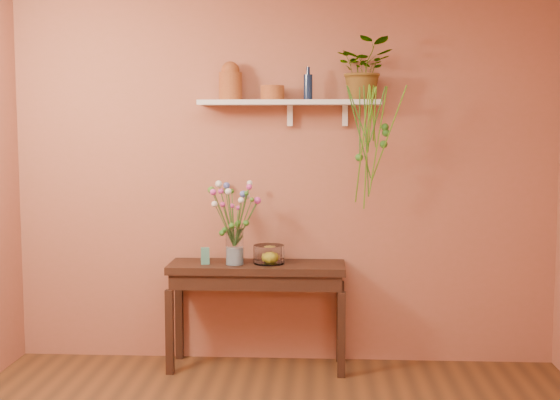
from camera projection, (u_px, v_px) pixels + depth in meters
The scene contains 13 objects.
room at pixel (262, 211), 3.44m from camera, with size 4.04×4.04×2.70m.
sideboard at pixel (257, 279), 5.28m from camera, with size 1.26×0.41×0.77m.
wall_shelf at pixel (291, 103), 5.24m from camera, with size 1.30×0.24×0.19m.
terracotta_jug at pixel (230, 82), 5.26m from camera, with size 0.19×0.19×0.28m.
terracotta_pot at pixel (272, 93), 5.24m from camera, with size 0.17×0.17×0.10m, color #9C5427.
blue_bottle at pixel (308, 87), 5.21m from camera, with size 0.07×0.07×0.23m.
spider_plant at pixel (364, 69), 5.16m from camera, with size 0.39×0.34×0.43m, color #327320.
plant_fronds at pixel (374, 137), 5.05m from camera, with size 0.40×0.42×0.85m.
glass_vase at pixel (235, 249), 5.22m from camera, with size 0.13×0.13×0.26m.
bouquet at pixel (234, 203), 5.17m from camera, with size 0.37×0.50×0.47m.
glass_bowl at pixel (269, 255), 5.26m from camera, with size 0.22×0.22×0.13m.
lemon at pixel (270, 257), 5.27m from camera, with size 0.09×0.09×0.09m, color yellow.
carton at pixel (205, 256), 5.24m from camera, with size 0.06×0.04×0.12m, color teal.
Camera 1 is at (0.27, -3.40, 1.74)m, focal length 47.03 mm.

